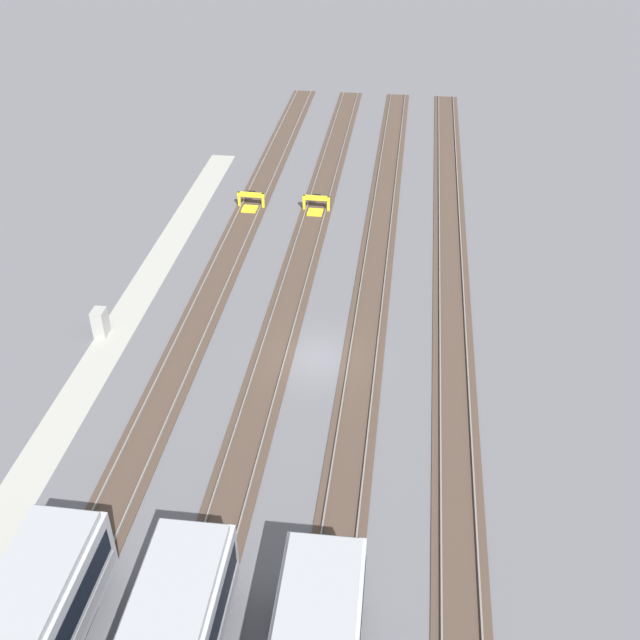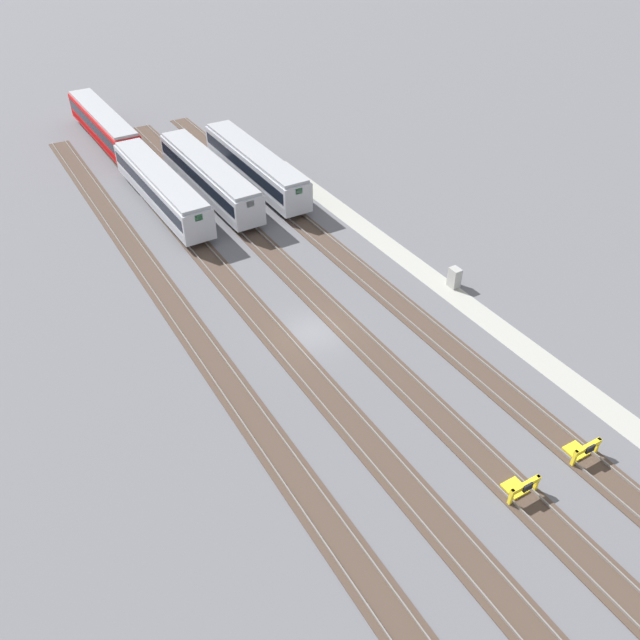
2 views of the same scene
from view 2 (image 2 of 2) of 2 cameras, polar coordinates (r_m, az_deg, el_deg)
ground_plane at (r=43.91m, az=-0.70°, el=-1.16°), size 400.00×400.00×0.00m
service_walkway at (r=49.62m, az=10.94°, el=3.21°), size 54.00×2.00×0.01m
rail_track_nearest at (r=47.20m, az=6.91°, el=1.74°), size 90.00×2.23×0.21m
rail_track_near_inner at (r=44.89m, az=1.96°, el=-0.11°), size 90.00×2.24×0.21m
rail_track_middle at (r=42.99m, az=-3.47°, el=-2.15°), size 90.00×2.24×0.21m
rail_track_far_inner at (r=41.57m, az=-9.36°, el=-4.33°), size 90.00×2.23×0.21m
subway_car_front_row_leftmost at (r=60.65m, az=-14.33°, el=11.62°), size 18.05×3.13×3.70m
subway_car_front_row_left_inner at (r=63.70m, az=-5.98°, el=13.86°), size 18.02×2.95×3.70m
subway_car_front_row_centre at (r=61.98m, az=-10.13°, el=12.79°), size 18.03×3.01×3.70m
subway_car_front_row_right_inner at (r=77.51m, az=-19.15°, el=16.47°), size 18.05×3.17×3.70m
bumper_stop_nearest_track at (r=38.44m, az=22.83°, el=-10.88°), size 1.36×2.01×1.22m
bumper_stop_near_inner_track at (r=35.53m, az=17.84°, el=-14.37°), size 1.36×2.00×1.22m
electrical_cabinet at (r=49.20m, az=12.19°, el=3.82°), size 0.90×0.73×1.60m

